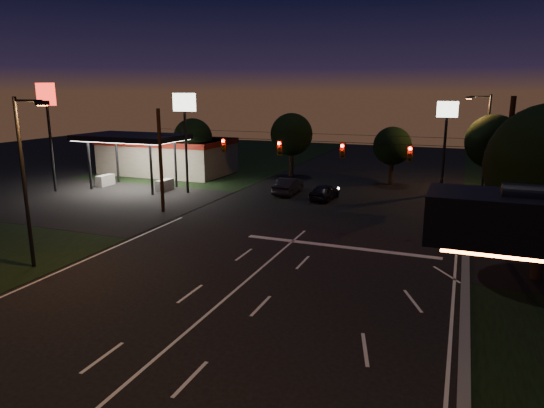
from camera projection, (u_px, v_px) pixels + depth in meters
The scene contains 20 objects.
ground at pixel (203, 318), 20.24m from camera, with size 140.00×140.00×0.00m, color black.
cross_street_left at pixel (91, 201), 41.88m from camera, with size 20.00×16.00×0.02m, color black.
center_line at pixel (105, 401), 14.80m from camera, with size 0.14×40.00×0.01m, color silver.
stop_bar at pixel (339, 246), 29.58m from camera, with size 12.00×0.50×0.01m, color silver.
utility_pole_right at pixel (497, 247), 29.54m from camera, with size 0.30×0.30×9.00m, color black.
utility_pole_left at pixel (163, 212), 38.11m from camera, with size 0.28×0.28×8.00m, color black.
signal_span at pixel (310, 148), 32.55m from camera, with size 24.00×0.40×1.56m.
gas_station at pixel (166, 153), 55.04m from camera, with size 14.20×16.10×5.25m.
pole_sign_left_near at pixel (185, 117), 43.59m from camera, with size 2.20×0.30×9.10m.
pole_sign_left_far at pixel (47, 110), 44.11m from camera, with size 2.00×0.30×10.00m.
pole_sign_right at pixel (446, 126), 43.15m from camera, with size 1.80×0.30×8.40m.
street_light_left at pixel (27, 171), 24.87m from camera, with size 2.20×0.35×9.00m.
street_light_right_far at pixel (484, 137), 44.03m from camera, with size 2.20×0.35×9.00m.
tree_far_a at pixel (194, 138), 52.98m from camera, with size 4.20×4.20×6.42m.
tree_far_b at pixel (292, 135), 52.96m from camera, with size 4.60×4.60×6.98m.
tree_far_c at pixel (393, 146), 48.27m from camera, with size 3.80×3.80×5.86m.
tree_far_d at pixel (493, 142), 43.06m from camera, with size 4.80×4.80×7.30m.
car_oncoming_a at pixel (324, 192), 42.28m from camera, with size 1.66×4.13×1.41m, color black.
car_oncoming_b at pixel (288, 186), 44.64m from camera, with size 1.61×4.60×1.52m, color black.
car_cross at pixel (506, 219), 33.12m from camera, with size 1.97×4.86×1.41m, color black.
Camera 1 is at (9.53, -16.27, 9.24)m, focal length 32.00 mm.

